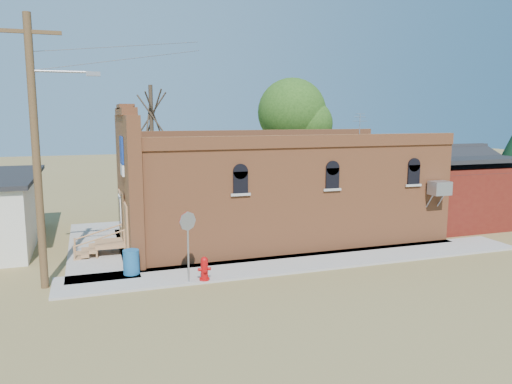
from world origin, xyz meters
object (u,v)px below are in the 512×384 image
object	(u,v)px
stop_sign	(188,228)
trash_barrel	(131,262)
brick_bar	(272,188)
fire_hydrant	(204,269)
utility_pole	(37,147)

from	to	relation	value
stop_sign	trash_barrel	distance (m)	2.77
brick_bar	fire_hydrant	bearing A→B (deg)	-129.77
brick_bar	fire_hydrant	xyz separation A→B (m)	(-4.58, -5.50, -1.85)
utility_pole	stop_sign	world-z (taller)	utility_pole
brick_bar	utility_pole	distance (m)	10.96
brick_bar	trash_barrel	world-z (taller)	brick_bar
utility_pole	trash_barrel	world-z (taller)	utility_pole
brick_bar	stop_sign	distance (m)	7.53
utility_pole	fire_hydrant	distance (m)	6.85
brick_bar	utility_pole	bearing A→B (deg)	-156.31
trash_barrel	utility_pole	bearing A→B (deg)	-173.98
stop_sign	fire_hydrant	bearing A→B (deg)	-3.72
utility_pole	trash_barrel	size ratio (longest dim) A/B	10.03
fire_hydrant	stop_sign	size ratio (longest dim) A/B	0.34
brick_bar	stop_sign	bearing A→B (deg)	-133.05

